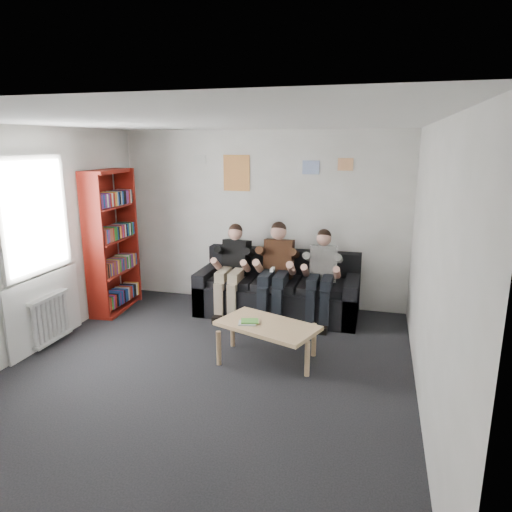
# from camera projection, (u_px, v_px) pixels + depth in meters

# --- Properties ---
(room_shell) EXTENTS (5.00, 5.00, 5.00)m
(room_shell) POSITION_uv_depth(u_px,v_px,m) (202.00, 256.00, 4.77)
(room_shell) COLOR black
(room_shell) RESTS_ON ground
(sofa) EXTENTS (2.36, 0.96, 0.91)m
(sofa) POSITION_uv_depth(u_px,v_px,m) (278.00, 292.00, 6.84)
(sofa) COLOR black
(sofa) RESTS_ON ground
(bookshelf) EXTENTS (0.32, 0.96, 2.13)m
(bookshelf) POSITION_uv_depth(u_px,v_px,m) (112.00, 242.00, 6.82)
(bookshelf) COLOR maroon
(bookshelf) RESTS_ON ground
(coffee_table) EXTENTS (1.14, 0.63, 0.46)m
(coffee_table) POSITION_uv_depth(u_px,v_px,m) (267.00, 328.00, 5.30)
(coffee_table) COLOR tan
(coffee_table) RESTS_ON ground
(game_cases) EXTENTS (0.22, 0.18, 0.03)m
(game_cases) POSITION_uv_depth(u_px,v_px,m) (248.00, 322.00, 5.30)
(game_cases) COLOR silver
(game_cases) RESTS_ON coffee_table
(person_left) EXTENTS (0.39, 0.84, 1.34)m
(person_left) POSITION_uv_depth(u_px,v_px,m) (232.00, 270.00, 6.73)
(person_left) COLOR black
(person_left) RESTS_ON sofa
(person_middle) EXTENTS (0.42, 0.90, 1.40)m
(person_middle) POSITION_uv_depth(u_px,v_px,m) (275.00, 272.00, 6.55)
(person_middle) COLOR #502F1A
(person_middle) RESTS_ON sofa
(person_right) EXTENTS (0.38, 0.82, 1.32)m
(person_right) POSITION_uv_depth(u_px,v_px,m) (321.00, 277.00, 6.40)
(person_right) COLOR white
(person_right) RESTS_ON sofa
(radiator) EXTENTS (0.10, 0.64, 0.60)m
(radiator) POSITION_uv_depth(u_px,v_px,m) (51.00, 318.00, 5.74)
(radiator) COLOR white
(radiator) RESTS_ON ground
(window) EXTENTS (0.05, 1.30, 2.36)m
(window) POSITION_uv_depth(u_px,v_px,m) (40.00, 266.00, 5.60)
(window) COLOR white
(window) RESTS_ON room_shell
(poster_large) EXTENTS (0.42, 0.01, 0.55)m
(poster_large) POSITION_uv_depth(u_px,v_px,m) (237.00, 173.00, 7.03)
(poster_large) COLOR #D3C44A
(poster_large) RESTS_ON room_shell
(poster_blue) EXTENTS (0.25, 0.01, 0.20)m
(poster_blue) POSITION_uv_depth(u_px,v_px,m) (311.00, 167.00, 6.72)
(poster_blue) COLOR #3F77D8
(poster_blue) RESTS_ON room_shell
(poster_pink) EXTENTS (0.22, 0.01, 0.18)m
(poster_pink) POSITION_uv_depth(u_px,v_px,m) (345.00, 164.00, 6.58)
(poster_pink) COLOR #D7437E
(poster_pink) RESTS_ON room_shell
(poster_sign) EXTENTS (0.20, 0.01, 0.14)m
(poster_sign) POSITION_uv_depth(u_px,v_px,m) (200.00, 159.00, 7.14)
(poster_sign) COLOR silver
(poster_sign) RESTS_ON room_shell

